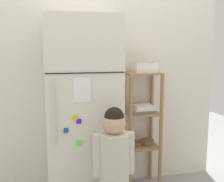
{
  "coord_description": "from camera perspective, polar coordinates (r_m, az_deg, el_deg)",
  "views": [
    {
      "loc": [
        -0.47,
        -2.37,
        1.41
      ],
      "look_at": [
        0.05,
        0.02,
        1.03
      ],
      "focal_mm": 44.21,
      "sensor_mm": 36.0,
      "label": 1
    }
  ],
  "objects": [
    {
      "name": "kitchen_wall_back",
      "position": [
        2.78,
        -2.52,
        2.22
      ],
      "size": [
        2.47,
        0.03,
        2.18
      ],
      "primitive_type": "cube",
      "color": "silver",
      "rests_on": "ground"
    },
    {
      "name": "refrigerator",
      "position": [
        2.47,
        -6.13,
        -4.57
      ],
      "size": [
        0.62,
        0.64,
        1.68
      ],
      "color": "silver",
      "rests_on": "ground"
    },
    {
      "name": "child_standing",
      "position": [
        2.14,
        0.42,
        -13.54
      ],
      "size": [
        0.32,
        0.23,
        0.98
      ],
      "color": "#4B5B58",
      "rests_on": "ground"
    },
    {
      "name": "pantry_shelf_unit",
      "position": [
        2.78,
        6.16,
        -6.43
      ],
      "size": [
        0.34,
        0.3,
        1.18
      ],
      "color": "#9E7247",
      "rests_on": "ground"
    },
    {
      "name": "fruit_bin",
      "position": [
        2.69,
        6.81,
        4.67
      ],
      "size": [
        0.21,
        0.19,
        0.09
      ],
      "color": "white",
      "rests_on": "pantry_shelf_unit"
    }
  ]
}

